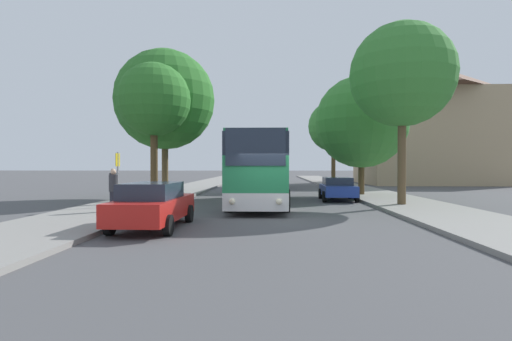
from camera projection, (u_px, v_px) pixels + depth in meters
name	position (u px, v px, depth m)	size (l,w,h in m)	color
ground_plane	(271.00, 219.00, 15.15)	(300.00, 300.00, 0.00)	#4C4C4F
sidewalk_left	(90.00, 216.00, 15.39)	(4.00, 120.00, 0.15)	gray
sidewalk_right	(458.00, 218.00, 14.91)	(4.00, 120.00, 0.15)	gray
building_right_background	(429.00, 124.00, 44.62)	(14.54, 11.25, 13.38)	tan
bus_front	(259.00, 169.00, 20.69)	(2.90, 11.07, 3.50)	silver
bus_middle	(264.00, 169.00, 34.62)	(3.08, 11.33, 3.18)	#2D519E
parked_car_left_curb	(153.00, 204.00, 12.91)	(1.99, 4.52, 1.49)	red
parked_car_right_near	(338.00, 188.00, 23.34)	(2.10, 4.03, 1.34)	#233D9E
bus_stop_sign	(118.00, 173.00, 18.29)	(0.08, 0.45, 2.50)	gray
pedestrian_waiting_near	(113.00, 190.00, 16.41)	(0.36, 0.36, 1.73)	#23232D
pedestrian_waiting_far	(113.00, 186.00, 19.50)	(0.36, 0.36, 1.75)	#23232D
tree_left_near	(165.00, 100.00, 24.98)	(6.24, 6.24, 9.15)	brown
tree_left_far	(154.00, 100.00, 22.08)	(4.05, 4.05, 7.58)	#513D23
tree_right_near	(362.00, 122.00, 26.25)	(6.07, 6.07, 7.81)	#513D23
tree_right_mid	(402.00, 75.00, 19.42)	(5.06, 5.06, 8.86)	brown
tree_right_far	(333.00, 126.00, 39.23)	(4.95, 4.95, 8.24)	#513D23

